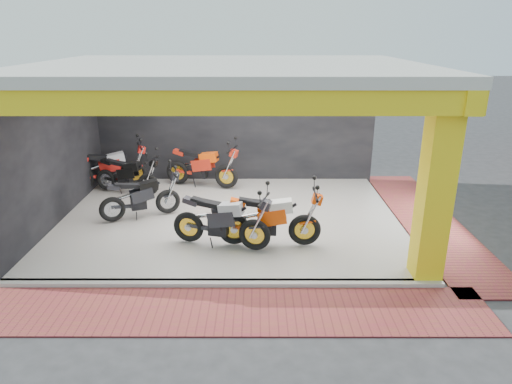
% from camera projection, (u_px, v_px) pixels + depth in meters
% --- Properties ---
extents(ground, '(80.00, 80.00, 0.00)m').
position_uv_depth(ground, '(225.00, 259.00, 9.19)').
color(ground, '#2D2D30').
rests_on(ground, ground).
extents(showroom_floor, '(8.00, 6.00, 0.10)m').
position_uv_depth(showroom_floor, '(230.00, 219.00, 11.06)').
color(showroom_floor, beige).
rests_on(showroom_floor, ground).
extents(showroom_ceiling, '(8.40, 6.40, 0.20)m').
position_uv_depth(showroom_ceiling, '(227.00, 68.00, 9.87)').
color(showroom_ceiling, beige).
rests_on(showroom_ceiling, corner_column).
extents(back_wall, '(8.20, 0.20, 3.50)m').
position_uv_depth(back_wall, '(235.00, 124.00, 13.41)').
color(back_wall, black).
rests_on(back_wall, ground).
extents(left_wall, '(0.20, 6.20, 3.50)m').
position_uv_depth(left_wall, '(51.00, 150.00, 10.50)').
color(left_wall, black).
rests_on(left_wall, ground).
extents(corner_column, '(0.50, 0.50, 3.50)m').
position_uv_depth(corner_column, '(436.00, 190.00, 7.89)').
color(corner_column, yellow).
rests_on(corner_column, ground).
extents(header_beam_front, '(8.40, 0.30, 0.40)m').
position_uv_depth(header_beam_front, '(216.00, 102.00, 7.15)').
color(header_beam_front, yellow).
rests_on(header_beam_front, corner_column).
extents(header_beam_right, '(0.30, 6.40, 0.40)m').
position_uv_depth(header_beam_right, '(410.00, 82.00, 9.97)').
color(header_beam_right, yellow).
rests_on(header_beam_right, corner_column).
extents(floor_kerb, '(8.00, 0.20, 0.10)m').
position_uv_depth(floor_kerb, '(221.00, 284.00, 8.21)').
color(floor_kerb, beige).
rests_on(floor_kerb, ground).
extents(paver_front, '(9.00, 1.40, 0.03)m').
position_uv_depth(paver_front, '(217.00, 310.00, 7.49)').
color(paver_front, maroon).
rests_on(paver_front, ground).
extents(paver_right, '(1.40, 7.00, 0.03)m').
position_uv_depth(paver_right, '(427.00, 220.00, 11.06)').
color(paver_right, maroon).
rests_on(paver_right, ground).
extents(moto_hero, '(2.28, 0.89, 1.38)m').
position_uv_depth(moto_hero, '(305.00, 215.00, 9.32)').
color(moto_hero, '#EF4A0A').
rests_on(moto_hero, showroom_floor).
extents(moto_row_a, '(2.37, 1.39, 1.36)m').
position_uv_depth(moto_row_a, '(255.00, 220.00, 9.11)').
color(moto_row_a, black).
rests_on(moto_row_a, showroom_floor).
extents(moto_row_b, '(2.15, 1.49, 1.24)m').
position_uv_depth(moto_row_b, '(167.00, 190.00, 11.02)').
color(moto_row_b, black).
rests_on(moto_row_b, showroom_floor).
extents(moto_row_c, '(2.44, 1.43, 1.40)m').
position_uv_depth(moto_row_c, '(226.00, 165.00, 12.76)').
color(moto_row_c, red).
rests_on(moto_row_c, showroom_floor).
extents(moto_row_d, '(2.15, 1.28, 1.24)m').
position_uv_depth(moto_row_d, '(148.00, 174.00, 12.27)').
color(moto_row_d, black).
rests_on(moto_row_d, showroom_floor).
extents(moto_row_e, '(2.40, 1.62, 1.38)m').
position_uv_depth(moto_row_e, '(134.00, 162.00, 13.09)').
color(moto_row_e, red).
rests_on(moto_row_e, showroom_floor).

